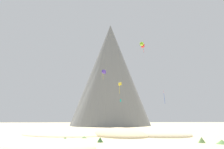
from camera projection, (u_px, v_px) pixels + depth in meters
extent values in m
plane|color=#C6B284|center=(134.00, 147.00, 34.09)|extent=(400.00, 400.00, 0.00)
ellipsoid|color=beige|center=(49.00, 149.00, 32.09)|extent=(14.21, 13.22, 2.84)
ellipsoid|color=beige|center=(158.00, 135.00, 58.21)|extent=(23.94, 24.61, 4.40)
ellipsoid|color=#CCBA8E|center=(64.00, 135.00, 60.14)|extent=(29.73, 25.56, 1.93)
ellipsoid|color=#C6B284|center=(120.00, 135.00, 57.57)|extent=(18.76, 23.33, 4.12)
cone|color=#477238|center=(151.00, 135.00, 54.86)|extent=(2.93, 2.93, 0.91)
cone|color=#568442|center=(65.00, 140.00, 42.24)|extent=(2.29, 2.29, 0.84)
cone|color=#386633|center=(100.00, 140.00, 41.39)|extent=(1.54, 1.54, 0.97)
cone|color=#568442|center=(222.00, 142.00, 38.60)|extent=(2.78, 2.78, 0.77)
cone|color=#668C4C|center=(84.00, 137.00, 49.75)|extent=(1.82, 1.82, 0.49)
cone|color=#668C4C|center=(202.00, 140.00, 40.62)|extent=(1.69, 1.69, 1.06)
cone|color=slate|center=(110.00, 73.00, 139.61)|extent=(69.42, 69.42, 66.45)
cone|color=slate|center=(101.00, 91.00, 129.51)|extent=(47.86, 47.86, 41.18)
cube|color=yellow|center=(120.00, 85.00, 79.50)|extent=(1.29, 1.29, 0.63)
cube|color=yellow|center=(120.00, 83.00, 79.61)|extent=(1.29, 1.29, 0.63)
cylinder|color=yellow|center=(119.00, 89.00, 79.13)|extent=(0.10, 0.41, 3.08)
cube|color=teal|center=(121.00, 101.00, 81.90)|extent=(0.58, 0.37, 1.01)
cube|color=#5138B2|center=(104.00, 72.00, 94.72)|extent=(2.01, 2.00, 0.97)
cube|color=#5138B2|center=(104.00, 71.00, 94.85)|extent=(2.01, 2.00, 0.97)
cylinder|color=yellow|center=(103.00, 76.00, 94.36)|extent=(0.48, 0.27, 2.79)
cube|color=red|center=(143.00, 47.00, 92.45)|extent=(1.68, 1.66, 0.83)
cube|color=red|center=(143.00, 45.00, 92.60)|extent=(1.68, 1.66, 0.83)
cylinder|color=red|center=(144.00, 50.00, 92.18)|extent=(0.36, 0.15, 2.43)
cube|color=#E5668C|center=(164.00, 92.00, 65.51)|extent=(0.48, 0.94, 0.83)
cylinder|color=blue|center=(164.00, 98.00, 65.12)|extent=(0.24, 0.28, 3.32)
cube|color=#8CD133|center=(142.00, 45.00, 89.16)|extent=(1.42, 1.45, 0.62)
cube|color=#8CD133|center=(142.00, 43.00, 89.29)|extent=(1.42, 1.45, 0.62)
cylinder|color=#E5668C|center=(141.00, 47.00, 88.93)|extent=(0.32, 0.24, 1.65)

